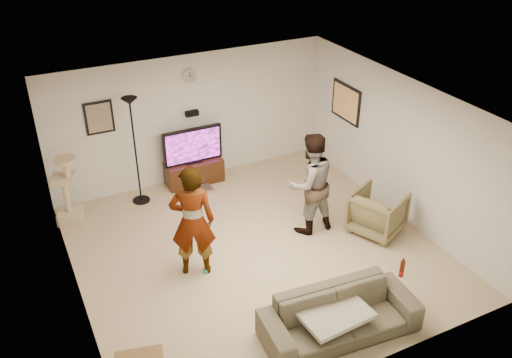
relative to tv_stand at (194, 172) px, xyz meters
name	(u,v)px	position (x,y,z in m)	size (l,w,h in m)	color
floor	(255,250)	(0.09, -2.50, -0.24)	(5.50, 5.50, 0.02)	tan
ceiling	(255,105)	(0.09, -2.50, 2.28)	(5.50, 5.50, 0.02)	white
wall_back	(191,119)	(0.09, 0.25, 1.02)	(5.50, 0.04, 2.50)	beige
wall_front	(364,293)	(0.09, -5.25, 1.02)	(5.50, 0.04, 2.50)	beige
wall_left	(69,230)	(-2.66, -2.50, 1.02)	(0.04, 5.50, 2.50)	beige
wall_right	(399,147)	(2.84, -2.50, 1.02)	(0.04, 5.50, 2.50)	beige
wall_clock	(189,76)	(0.09, 0.22, 1.87)	(0.26, 0.26, 0.04)	white
wall_speaker	(192,113)	(0.09, 0.19, 1.15)	(0.25, 0.10, 0.10)	black
picture_back	(99,118)	(-1.61, 0.23, 1.37)	(0.42, 0.03, 0.52)	#7B6853
picture_right	(346,103)	(2.82, -0.90, 1.27)	(0.03, 0.78, 0.62)	#FAAA64
tv_stand	(194,172)	(0.00, 0.00, 0.00)	(1.11, 0.45, 0.46)	black
console_box	(202,190)	(-0.01, -0.40, -0.20)	(0.40, 0.30, 0.07)	#B8B8BD
tv	(193,145)	(0.00, 0.00, 0.58)	(1.17, 0.08, 0.69)	black
tv_screen	(193,146)	(0.00, -0.04, 0.58)	(1.07, 0.01, 0.61)	#ED20E5
floor_lamp	(136,152)	(-1.14, -0.21, 0.79)	(0.32, 0.32, 2.04)	black
cat_tree	(65,190)	(-2.44, -0.30, 0.39)	(0.40, 0.40, 1.25)	tan
person_left	(193,221)	(-0.96, -2.57, 0.68)	(0.66, 0.43, 1.82)	silver
person_right	(310,184)	(1.17, -2.36, 0.66)	(0.87, 0.67, 1.78)	#305291
sofa	(340,315)	(0.28, -4.63, 0.07)	(2.08, 0.82, 0.61)	#4D4835
throw_blanket	(333,312)	(0.16, -4.63, 0.18)	(0.90, 0.70, 0.06)	#C0B79A
beer_bottle	(402,269)	(1.24, -4.63, 0.50)	(0.06, 0.06, 0.25)	#4D1909
armchair	(377,212)	(2.17, -2.94, 0.14)	(0.79, 0.82, 0.74)	brown
toy_ball	(206,272)	(-0.85, -2.70, -0.20)	(0.06, 0.06, 0.06)	#14A27C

